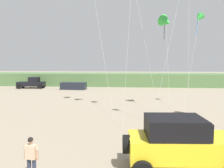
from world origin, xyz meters
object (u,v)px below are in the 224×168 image
at_px(distant_pickup, 32,83).
at_px(kite_yellow_diamond, 199,18).
at_px(person_watching, 31,156).
at_px(kite_black_sled, 166,22).
at_px(jeep, 181,142).
at_px(distant_sedan, 73,86).

relative_size(distant_pickup, kite_yellow_diamond, 0.51).
xyz_separation_m(person_watching, distant_pickup, (-13.86, 29.84, 0.00)).
distance_m(person_watching, kite_yellow_diamond, 19.69).
relative_size(person_watching, kite_yellow_diamond, 0.18).
height_order(person_watching, kite_black_sled, kite_black_sled).
relative_size(jeep, kite_black_sled, 0.54).
xyz_separation_m(distant_pickup, kite_black_sled, (20.83, -16.00, 7.39)).
bearing_deg(jeep, kite_yellow_diamond, 72.09).
bearing_deg(kite_yellow_diamond, person_watching, -124.61).
height_order(distant_pickup, kite_yellow_diamond, kite_yellow_diamond).
relative_size(kite_yellow_diamond, kite_black_sled, 1.02).
relative_size(distant_sedan, kite_yellow_diamond, 0.45).
bearing_deg(kite_black_sled, jeep, -95.10).
bearing_deg(distant_pickup, person_watching, -65.09).
xyz_separation_m(jeep, distant_pickup, (-19.70, 28.62, -0.26)).
xyz_separation_m(jeep, kite_yellow_diamond, (4.41, 13.63, 7.59)).
bearing_deg(distant_sedan, kite_yellow_diamond, -37.43).
relative_size(person_watching, distant_pickup, 0.35).
height_order(distant_pickup, kite_black_sled, kite_black_sled).
xyz_separation_m(distant_sedan, kite_black_sled, (13.00, -14.83, 7.73)).
bearing_deg(jeep, distant_sedan, 113.39).
distance_m(jeep, distant_sedan, 29.91).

